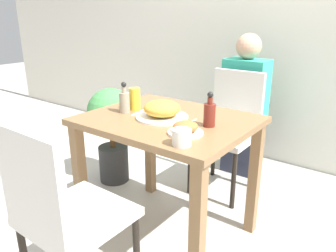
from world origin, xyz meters
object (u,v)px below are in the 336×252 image
Objects in this scene: side_plate at (185,128)px; drink_cup at (182,137)px; person_figure at (244,107)px; potted_plant_left at (112,125)px; chair_near at (61,211)px; chair_far at (230,124)px; juice_glass at (135,99)px; sauce_bottle at (210,113)px; food_plate at (162,110)px; condiment_bottle at (124,101)px.

side_plate is 1.99× the size of drink_cup.
potted_plant_left is at bearing -134.13° from person_figure.
chair_near is 1.00× the size of chair_far.
person_figure is (0.25, 1.06, -0.24)m from juice_glass.
person_figure is (0.01, 1.79, 0.06)m from chair_near.
drink_cup is at bearing -75.40° from chair_far.
juice_glass is at bearing -28.25° from potted_plant_left.
sauce_bottle is 0.16× the size of person_figure.
person_figure reaches higher than potted_plant_left.
juice_glass is 0.52m from sauce_bottle.
person_figure reaches higher than food_plate.
person_figure is at bearing 45.87° from potted_plant_left.
person_figure reaches higher than sauce_bottle.
potted_plant_left is at bearing 155.86° from side_plate.
side_plate reaches higher than potted_plant_left.
chair_near is 0.60m from drink_cup.
sauce_bottle is (0.28, 0.03, 0.02)m from food_plate.
sauce_bottle and condiment_bottle have the same top height.
side_plate is 1.27m from person_figure.
condiment_bottle is (-0.24, 0.65, 0.31)m from chair_near.
sauce_bottle is at bearing 8.54° from condiment_bottle.
drink_cup is (0.27, -1.04, 0.27)m from chair_far.
drink_cup is at bearing -21.48° from condiment_bottle.
food_plate is 2.18× the size of juice_glass.
chair_near is 0.75m from food_plate.
food_plate is at bearing -8.85° from juice_glass.
potted_plant_left is (-0.51, 0.27, -0.35)m from juice_glass.
person_figure is at bearing 77.37° from condiment_bottle.
condiment_bottle is (-0.49, 0.09, 0.04)m from side_plate.
condiment_bottle reaches higher than potted_plant_left.
chair_near is 1.18× the size of potted_plant_left.
juice_glass is at bearing -110.96° from chair_far.
person_figure is at bearing 104.31° from sauce_bottle.
condiment_bottle is (-0.29, -0.82, 0.31)m from chair_far.
chair_far reaches higher than food_plate.
food_plate is at bearing -173.14° from sauce_bottle.
drink_cup is at bearing -39.96° from food_plate.
condiment_bottle is (-0.56, 0.22, 0.03)m from drink_cup.
condiment_bottle reaches higher than food_plate.
condiment_bottle is (-0.24, -0.04, 0.02)m from food_plate.
juice_glass reaches higher than drink_cup.
food_plate is 1.60× the size of condiment_bottle.
potted_plant_left is (-0.99, 0.45, -0.31)m from side_plate.
person_figure is at bearing 89.36° from food_plate.
chair_far reaches higher than juice_glass.
food_plate is at bearing 10.48° from condiment_bottle.
chair_near is 4.99× the size of condiment_bottle.
sauce_bottle is (0.24, -0.74, 0.31)m from chair_far.
person_figure is (0.25, 1.14, -0.24)m from condiment_bottle.
side_plate is at bearing -19.49° from juice_glass.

